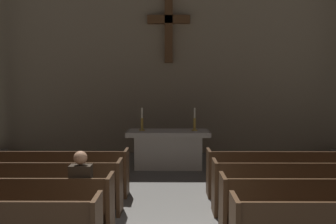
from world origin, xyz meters
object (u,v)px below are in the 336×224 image
(pew_left_row_4, at_px, (45,173))
(pew_right_row_2, at_px, (334,207))
(pew_left_row_2, at_px, (0,206))
(pew_right_row_3, at_px, (309,187))
(pew_right_row_4, at_px, (290,173))
(candlestick_right, at_px, (195,123))
(candlestick_left, at_px, (142,123))
(lone_worshipper, at_px, (82,191))
(pew_left_row_3, at_px, (26,187))
(altar, at_px, (168,148))

(pew_left_row_4, bearing_deg, pew_right_row_2, -22.28)
(pew_left_row_2, distance_m, pew_right_row_3, 5.07)
(pew_right_row_4, height_order, candlestick_right, candlestick_right)
(pew_right_row_4, xyz_separation_m, candlestick_right, (-1.78, 2.45, 0.72))
(pew_right_row_3, bearing_deg, candlestick_left, 132.53)
(pew_right_row_2, bearing_deg, pew_left_row_2, 180.00)
(pew_left_row_2, bearing_deg, lone_worshipper, 1.79)
(candlestick_left, bearing_deg, pew_right_row_2, -54.65)
(pew_left_row_2, xyz_separation_m, pew_right_row_3, (4.96, 1.02, 0.00))
(pew_left_row_4, bearing_deg, lone_worshipper, -58.42)
(pew_left_row_3, distance_m, candlestick_left, 3.97)
(altar, xyz_separation_m, candlestick_left, (-0.70, 0.00, 0.67))
(lone_worshipper, bearing_deg, altar, 74.24)
(pew_right_row_2, height_order, candlestick_right, candlestick_right)
(pew_right_row_3, distance_m, candlestick_left, 4.76)
(pew_left_row_2, relative_size, pew_right_row_3, 1.00)
(pew_right_row_4, distance_m, candlestick_left, 4.08)
(lone_worshipper, bearing_deg, candlestick_left, 82.88)
(pew_right_row_2, xyz_separation_m, pew_right_row_3, (0.00, 1.02, 0.00))
(candlestick_left, height_order, lone_worshipper, candlestick_left)
(pew_left_row_3, relative_size, pew_left_row_4, 1.00)
(pew_left_row_4, distance_m, pew_right_row_3, 5.07)
(pew_right_row_2, bearing_deg, candlestick_right, 111.67)
(lone_worshipper, bearing_deg, candlestick_right, 66.27)
(pew_left_row_3, bearing_deg, altar, 54.42)
(pew_left_row_3, bearing_deg, candlestick_left, 62.81)
(pew_left_row_4, relative_size, candlestick_right, 5.51)
(pew_left_row_3, relative_size, candlestick_right, 5.51)
(pew_left_row_3, distance_m, pew_left_row_4, 1.02)
(altar, relative_size, candlestick_left, 3.62)
(pew_left_row_3, bearing_deg, pew_right_row_3, 0.00)
(pew_right_row_4, relative_size, candlestick_right, 5.51)
(pew_left_row_4, relative_size, pew_right_row_2, 1.00)
(pew_left_row_2, distance_m, pew_right_row_4, 5.36)
(pew_right_row_3, height_order, lone_worshipper, lone_worshipper)
(pew_left_row_4, relative_size, pew_right_row_3, 1.00)
(pew_left_row_4, xyz_separation_m, pew_right_row_2, (4.96, -2.03, 0.00))
(pew_left_row_2, distance_m, pew_left_row_4, 2.03)
(lone_worshipper, bearing_deg, pew_left_row_2, -178.21)
(pew_left_row_4, height_order, candlestick_right, candlestick_right)
(pew_right_row_3, height_order, pew_right_row_4, same)
(pew_left_row_2, bearing_deg, altar, 61.04)
(pew_left_row_3, distance_m, lone_worshipper, 1.58)
(pew_right_row_3, bearing_deg, pew_left_row_3, 180.00)
(pew_right_row_2, relative_size, lone_worshipper, 2.54)
(pew_right_row_3, xyz_separation_m, candlestick_right, (-1.78, 3.47, 0.72))
(pew_left_row_4, bearing_deg, pew_left_row_3, -90.00)
(pew_right_row_4, relative_size, candlestick_left, 5.51)
(pew_right_row_3, bearing_deg, candlestick_right, 117.19)
(altar, bearing_deg, candlestick_right, 0.00)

